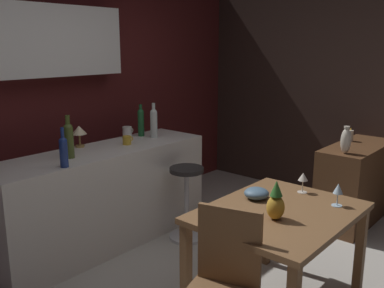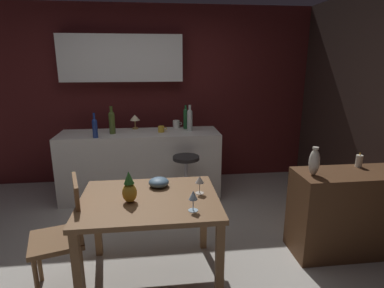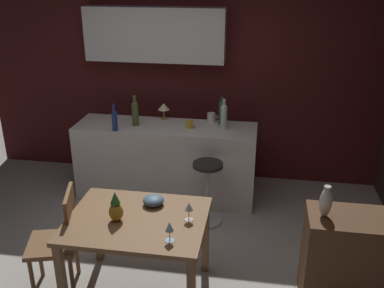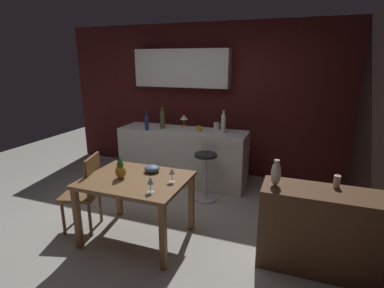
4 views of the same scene
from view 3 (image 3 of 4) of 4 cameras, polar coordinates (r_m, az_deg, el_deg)
name	(u,v)px [view 3 (image 3 of 4)]	position (r m, az deg, el deg)	size (l,w,h in m)	color
ground_plane	(143,266)	(4.29, -6.46, -15.52)	(9.00, 9.00, 0.00)	#B7B2A8
wall_kitchen_back	(177,69)	(5.55, -1.99, 9.77)	(5.20, 0.33, 2.60)	#4C1919
dining_table	(137,228)	(3.63, -7.15, -10.89)	(1.12, 0.87, 0.74)	brown
kitchen_counter	(166,161)	(5.22, -3.38, -2.27)	(2.10, 0.60, 0.90)	silver
sideboard_cabinet	(373,263)	(3.91, 22.58, -14.17)	(1.10, 0.44, 0.82)	#56351E
chair_near_window	(60,238)	(3.91, -16.86, -11.63)	(0.50, 0.50, 0.93)	brown
bar_stool	(207,191)	(4.71, 2.03, -6.15)	(0.34, 0.34, 0.71)	#262323
wine_glass_left	(189,207)	(3.47, -0.42, -8.26)	(0.07, 0.07, 0.15)	silver
wine_glass_right	(169,227)	(3.23, -2.96, -10.82)	(0.07, 0.07, 0.16)	silver
pineapple_centerpiece	(116,208)	(3.52, -9.92, -8.29)	(0.11, 0.11, 0.26)	gold
fruit_bowl	(153,200)	(3.73, -5.06, -7.35)	(0.18, 0.18, 0.08)	slate
wine_bottle_cobalt	(115,119)	(4.93, -10.09, 3.21)	(0.06, 0.06, 0.31)	navy
wine_bottle_green	(222,111)	(5.06, 3.89, 4.27)	(0.07, 0.07, 0.33)	#1E592D
wine_bottle_clear	(224,115)	(4.91, 4.19, 3.78)	(0.07, 0.07, 0.35)	silver
wine_bottle_olive	(135,112)	(5.05, -7.44, 4.20)	(0.08, 0.08, 0.36)	#475623
cup_mustard	(189,124)	(4.97, -0.33, 2.57)	(0.12, 0.08, 0.08)	gold
cup_white	(211,117)	(5.17, 2.54, 3.50)	(0.13, 0.09, 0.11)	white
counter_lamp	(164,108)	(5.23, -3.72, 4.77)	(0.14, 0.14, 0.20)	#A58447
vase_ceramic_ivory	(326,202)	(3.52, 17.06, -7.27)	(0.10, 0.10, 0.26)	beige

